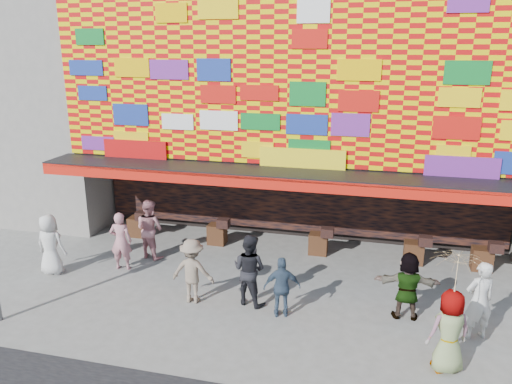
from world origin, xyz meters
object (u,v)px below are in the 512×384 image
ped_c (249,270)px  ped_h (479,300)px  ped_f (407,286)px  ped_b (121,241)px  parasol (456,276)px  ped_g (449,332)px  ped_a (50,245)px  ped_e (282,287)px  ped_d (192,271)px  ped_i (150,229)px

ped_c → ped_h: size_ratio=1.01×
ped_c → ped_f: 4.01m
ped_b → parasol: (9.09, -2.85, 1.28)m
ped_c → ped_g: 5.08m
ped_f → ped_h: 1.65m
ped_c → ped_f: ped_c is taller
ped_a → ped_e: (7.17, -0.73, -0.13)m
ped_h → ped_c: bearing=-25.2°
ped_d → ped_i: size_ratio=0.91×
ped_a → ped_b: size_ratio=1.01×
ped_e → ped_i: ped_i is taller
ped_c → ped_h: ped_c is taller
ped_c → ped_f: (4.01, 0.24, -0.09)m
ped_d → ped_e: size_ratio=1.11×
ped_c → ped_i: 4.42m
ped_d → ped_e: (2.45, -0.16, -0.09)m
ped_b → ped_e: size_ratio=1.15×
ped_c → ped_h: (5.57, -0.27, -0.01)m
ped_e → ped_g: (3.80, -1.32, 0.12)m
ped_a → ped_h: ped_h is taller
ped_f → ped_g: ped_g is taller
ped_c → ped_i: bearing=-11.8°
ped_b → ped_c: bearing=155.4°
ped_f → ped_h: size_ratio=0.91×
ped_g → ped_f: bearing=-91.4°
ped_d → ped_g: size_ratio=0.96×
ped_b → ped_d: bearing=143.9°
ped_d → ped_f: ped_d is taller
ped_c → ped_f: bearing=-159.4°
ped_f → ped_i: bearing=-18.1°
ped_h → ped_i: ped_i is taller
ped_h → parasol: size_ratio=0.99×
ped_c → ped_b: bearing=2.9°
ped_i → ped_a: bearing=55.8°
ped_h → ped_i: 9.75m
ped_e → parasol: bearing=145.7°
ped_a → parasol: size_ratio=0.95×
ped_a → ped_g: 11.16m
ped_a → parasol: 11.24m
ped_h → parasol: parasol is taller
ped_b → ped_c: (4.33, -1.09, 0.06)m
ped_g → parasol: bearing=67.8°
ped_d → ped_h: (7.06, 0.00, 0.08)m
ped_h → ped_a: bearing=-25.2°
ped_a → ped_d: size_ratio=1.05×
ped_b → ped_c: 4.46m
ped_e → ped_d: bearing=-18.8°
ped_e → ped_f: size_ratio=0.91×
ped_h → ped_g: bearing=39.0°
parasol → ped_e: bearing=160.9°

